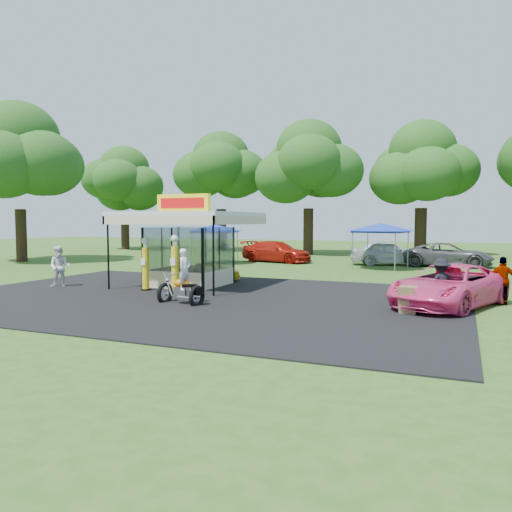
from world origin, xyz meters
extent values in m
plane|color=#2A5119|center=(0.00, 0.00, 0.00)|extent=(120.00, 120.00, 0.00)
cube|color=black|center=(0.00, 2.00, 0.02)|extent=(20.00, 14.00, 0.04)
cube|color=white|center=(-2.00, 5.00, 0.03)|extent=(3.00, 3.00, 0.06)
cube|color=white|center=(-2.00, 5.00, 3.29)|extent=(5.40, 5.40, 0.18)
cube|color=yellow|center=(-2.00, 4.50, 3.78)|extent=(2.60, 0.25, 0.80)
cube|color=red|center=(-2.00, 4.37, 3.78)|extent=(2.21, 0.02, 0.45)
cylinder|color=black|center=(-4.55, 2.45, 1.60)|extent=(0.08, 0.08, 3.20)
cylinder|color=black|center=(0.55, 2.45, 1.60)|extent=(0.08, 0.08, 3.20)
cylinder|color=black|center=(-2.89, 2.82, 0.05)|extent=(0.43, 0.43, 0.10)
cylinder|color=yellow|center=(-2.89, 2.82, 0.97)|extent=(0.29, 0.29, 1.75)
cylinder|color=silver|center=(-2.89, 2.82, 1.95)|extent=(0.19, 0.19, 0.19)
sphere|color=white|center=(-2.89, 2.82, 2.14)|extent=(0.31, 0.31, 0.31)
cube|color=white|center=(-2.89, 2.64, 1.27)|extent=(0.21, 0.02, 0.29)
cylinder|color=black|center=(-1.27, 2.57, 0.05)|extent=(0.45, 0.45, 0.10)
cylinder|color=yellow|center=(-1.27, 2.57, 1.03)|extent=(0.31, 0.31, 1.85)
cylinder|color=silver|center=(-1.27, 2.57, 2.06)|extent=(0.21, 0.21, 0.21)
sphere|color=white|center=(-1.27, 2.57, 2.27)|extent=(0.33, 0.33, 0.33)
cube|color=white|center=(-1.27, 2.38, 1.34)|extent=(0.23, 0.02, 0.31)
torus|color=black|center=(-0.46, 0.55, 0.33)|extent=(0.28, 0.84, 0.82)
torus|color=black|center=(0.99, 0.33, 0.33)|extent=(0.28, 0.84, 0.82)
cube|color=silver|center=(0.31, 0.43, 0.49)|extent=(0.57, 0.35, 0.29)
ellipsoid|color=orange|center=(0.31, 0.43, 0.76)|extent=(0.63, 0.35, 0.29)
cube|color=black|center=(0.65, 0.38, 0.70)|extent=(0.57, 0.33, 0.10)
cube|color=black|center=(1.02, 0.33, 0.54)|extent=(0.39, 0.38, 0.27)
cylinder|color=silver|center=(-0.32, 0.53, 0.69)|extent=(0.44, 0.12, 0.87)
cylinder|color=silver|center=(-0.17, 0.51, 1.03)|extent=(0.14, 0.59, 0.05)
sphere|color=silver|center=(-0.34, 0.53, 0.83)|extent=(0.16, 0.16, 0.16)
imported|color=white|center=(0.46, 0.41, 1.27)|extent=(0.43, 0.58, 1.47)
torus|color=black|center=(-2.62, 4.44, 0.32)|extent=(0.69, 0.45, 0.65)
torus|color=black|center=(-2.73, 4.57, 0.32)|extent=(0.70, 0.52, 0.65)
cube|color=#593819|center=(7.99, 1.27, 0.47)|extent=(0.54, 0.30, 0.93)
cube|color=#593819|center=(7.99, 1.49, 0.47)|extent=(0.54, 0.30, 0.93)
imported|color=yellow|center=(-2.00, 7.20, 0.48)|extent=(2.82, 1.13, 0.96)
imported|color=#F44289|center=(9.17, 3.50, 0.75)|extent=(4.33, 5.91, 1.49)
imported|color=white|center=(-7.15, 2.31, 0.93)|extent=(1.12, 1.03, 1.86)
imported|color=black|center=(8.92, 3.05, 0.86)|extent=(1.29, 1.14, 1.73)
imported|color=gray|center=(10.92, 4.71, 0.86)|extent=(1.03, 0.47, 1.72)
imported|color=#B6190E|center=(-2.90, 18.98, 0.77)|extent=(5.61, 3.19, 1.53)
imported|color=silver|center=(4.88, 19.74, 0.85)|extent=(5.39, 3.50, 1.71)
imported|color=#4D4D4F|center=(8.67, 19.91, 0.77)|extent=(5.63, 2.71, 1.55)
cylinder|color=gray|center=(-7.75, 17.49, 1.09)|extent=(0.05, 0.05, 2.18)
cylinder|color=gray|center=(-5.22, 17.49, 1.09)|extent=(0.05, 0.05, 2.18)
cylinder|color=gray|center=(-7.75, 14.96, 1.09)|extent=(0.05, 0.05, 2.18)
cylinder|color=gray|center=(-5.22, 14.96, 1.09)|extent=(0.05, 0.05, 2.18)
cube|color=#1A34AE|center=(-6.48, 16.22, 2.23)|extent=(2.72, 2.72, 0.11)
cone|color=#1A34AE|center=(-6.48, 16.22, 2.51)|extent=(3.92, 3.92, 0.45)
cylinder|color=gray|center=(3.54, 17.89, 1.13)|extent=(0.06, 0.06, 2.26)
cylinder|color=gray|center=(6.17, 17.89, 1.13)|extent=(0.06, 0.06, 2.26)
cylinder|color=gray|center=(3.54, 15.26, 1.13)|extent=(0.06, 0.06, 2.26)
cylinder|color=gray|center=(6.17, 15.26, 1.13)|extent=(0.06, 0.06, 2.26)
cube|color=#1A34AE|center=(4.86, 16.57, 2.32)|extent=(2.83, 2.83, 0.11)
cone|color=#1A34AE|center=(4.86, 16.57, 2.61)|extent=(4.08, 4.08, 0.47)
cylinder|color=black|center=(-23.38, 28.34, 1.88)|extent=(0.85, 0.85, 3.77)
ellipsoid|color=#1D4A15|center=(-23.38, 28.34, 6.73)|extent=(8.90, 8.90, 7.63)
cylinder|color=black|center=(-12.81, 29.84, 2.09)|extent=(0.99, 0.99, 4.17)
ellipsoid|color=#1D4A15|center=(-12.81, 29.84, 7.40)|extent=(9.68, 9.68, 8.30)
cylinder|color=black|center=(-3.18, 27.84, 2.05)|extent=(0.88, 0.88, 4.10)
ellipsoid|color=#1D4A15|center=(-3.18, 27.84, 7.38)|extent=(9.84, 9.84, 8.44)
cylinder|color=black|center=(6.10, 31.00, 2.06)|extent=(1.03, 1.03, 4.12)
ellipsoid|color=#1D4A15|center=(6.10, 31.00, 7.32)|extent=(9.61, 9.61, 8.24)
cylinder|color=black|center=(-20.46, 12.31, 1.93)|extent=(0.77, 0.77, 3.85)
ellipsoid|color=#1D4A15|center=(-20.46, 12.31, 7.14)|extent=(9.88, 9.88, 8.47)
camera|label=1|loc=(9.58, -14.89, 2.99)|focal=35.00mm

